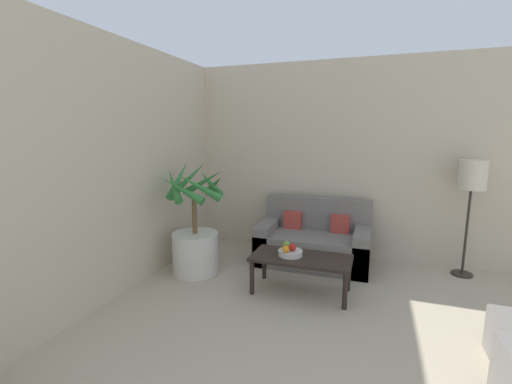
% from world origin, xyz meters
% --- Properties ---
extents(wall_back, '(7.84, 0.06, 2.70)m').
position_xyz_m(wall_back, '(0.00, 6.66, 1.35)').
color(wall_back, beige).
rests_on(wall_back, ground_plane).
extents(potted_palm, '(0.81, 0.81, 1.40)m').
position_xyz_m(potted_palm, '(-2.65, 5.36, 0.45)').
color(potted_palm, beige).
rests_on(potted_palm, ground_plane).
extents(sofa_loveseat, '(1.44, 0.79, 0.84)m').
position_xyz_m(sofa_loveseat, '(-1.32, 6.19, 0.28)').
color(sofa_loveseat, slate).
rests_on(sofa_loveseat, ground_plane).
extents(floor_lamp, '(0.30, 0.30, 1.42)m').
position_xyz_m(floor_lamp, '(0.48, 6.37, 1.17)').
color(floor_lamp, '#2D2823').
rests_on(floor_lamp, ground_plane).
extents(coffee_table, '(1.07, 0.52, 0.41)m').
position_xyz_m(coffee_table, '(-1.30, 5.26, 0.36)').
color(coffee_table, black).
rests_on(coffee_table, ground_plane).
extents(fruit_bowl, '(0.27, 0.27, 0.06)m').
position_xyz_m(fruit_bowl, '(-1.42, 5.26, 0.44)').
color(fruit_bowl, beige).
rests_on(fruit_bowl, coffee_table).
extents(apple_red, '(0.08, 0.08, 0.08)m').
position_xyz_m(apple_red, '(-1.39, 5.25, 0.51)').
color(apple_red, red).
rests_on(apple_red, fruit_bowl).
extents(apple_green, '(0.08, 0.08, 0.08)m').
position_xyz_m(apple_green, '(-1.48, 5.31, 0.51)').
color(apple_green, olive).
rests_on(apple_green, fruit_bowl).
extents(orange_fruit, '(0.07, 0.07, 0.07)m').
position_xyz_m(orange_fruit, '(-1.45, 5.17, 0.51)').
color(orange_fruit, orange).
rests_on(orange_fruit, fruit_bowl).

